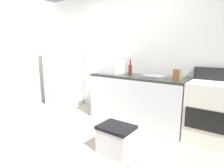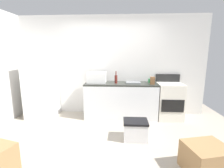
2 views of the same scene
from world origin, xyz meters
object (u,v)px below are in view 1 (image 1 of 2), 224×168
Objects in this scene: knife_block at (177,75)px; storage_bin at (116,139)px; coffee_mug at (179,76)px; stove_oven at (209,111)px; wine_bottle at (130,70)px; refrigerator at (63,73)px; microwave at (111,67)px.

knife_block is 1.34m from storage_bin.
coffee_mug is 1.48m from storage_bin.
storage_bin is (-0.44, -1.19, -0.76)m from coffee_mug.
wine_bottle is at bearing -177.74° from stove_oven.
microwave is (1.44, 0.06, 0.23)m from refrigerator.
wine_bottle is 0.65× the size of storage_bin.
stove_oven is 2.39× the size of storage_bin.
microwave is 1.53× the size of wine_bottle.
coffee_mug is at bearing 170.09° from stove_oven.
stove_oven reaches higher than knife_block.
refrigerator reaches higher than stove_oven.
refrigerator reaches higher than coffee_mug.
stove_oven is (3.27, 0.06, -0.34)m from refrigerator.
coffee_mug is 0.56× the size of knife_block.
refrigerator is 16.02× the size of coffee_mug.
refrigerator reaches higher than microwave.
stove_oven is 1.92m from microwave.
storage_bin is (0.41, -1.05, -0.82)m from wine_bottle.
storage_bin is at bearing -110.32° from coffee_mug.
refrigerator is 3.48× the size of storage_bin.
stove_oven is at bearing 0.97° from refrigerator.
microwave is 4.60× the size of coffee_mug.
stove_oven is 6.11× the size of knife_block.
wine_bottle is 0.88m from knife_block.
knife_block is (1.37, -0.15, -0.05)m from microwave.
knife_block is at bearing -83.73° from coffee_mug.
stove_oven is at bearing 49.87° from storage_bin.
stove_oven is at bearing -9.91° from coffee_mug.
refrigerator is 3.48× the size of microwave.
wine_bottle is at bearing -170.78° from coffee_mug.
knife_block reaches higher than coffee_mug.
microwave is 2.56× the size of knife_block.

